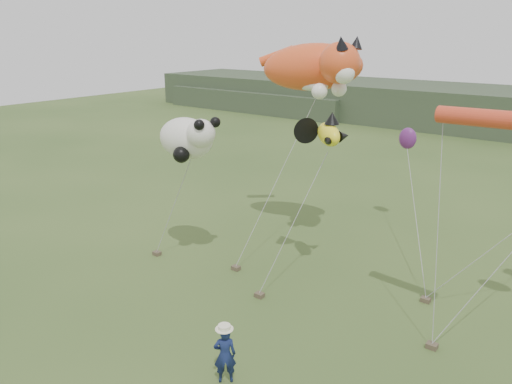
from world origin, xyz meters
TOP-DOWN VIEW (x-y plane):
  - ground at (0.00, 0.00)m, footprint 120.00×120.00m
  - headland at (-3.11, 44.69)m, footprint 90.00×13.00m
  - festival_attendant at (0.43, -0.49)m, footprint 0.74×0.73m
  - sandbag_anchors at (-1.00, 4.96)m, footprint 12.36×3.71m
  - cat_kite at (-2.83, 9.42)m, footprint 5.85×3.45m
  - fish_kite at (-0.94, 6.55)m, footprint 2.73×1.79m
  - panda_kite at (-5.84, 4.60)m, footprint 2.96×1.91m
  - misc_kites at (3.66, 10.93)m, footprint 8.59×6.56m

SIDE VIEW (x-z plane):
  - ground at x=0.00m, z-range 0.00..0.00m
  - sandbag_anchors at x=-1.00m, z-range 0.00..0.17m
  - festival_attendant at x=0.43m, z-range 0.00..1.72m
  - headland at x=-3.11m, z-range -0.08..3.92m
  - misc_kites at x=3.66m, z-range 4.10..5.81m
  - panda_kite at x=-5.84m, z-range 4.47..6.30m
  - fish_kite at x=-0.94m, z-range 5.28..6.58m
  - cat_kite at x=-2.83m, z-range 6.78..9.27m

